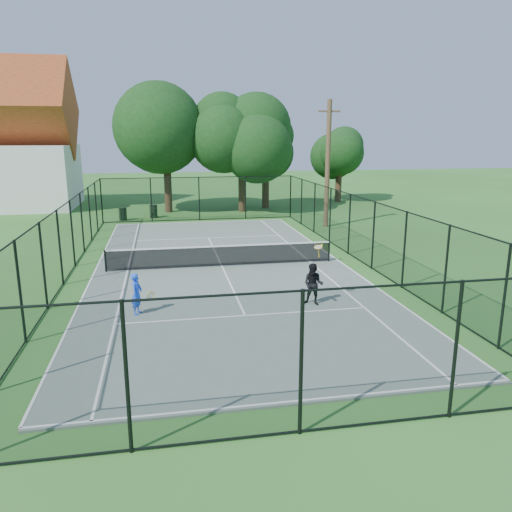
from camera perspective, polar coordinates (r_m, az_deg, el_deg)
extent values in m
plane|color=#316322|center=(22.38, -3.92, -1.32)|extent=(120.00, 120.00, 0.00)
cube|color=slate|center=(22.37, -3.92, -1.24)|extent=(11.00, 24.00, 0.06)
cylinder|color=black|center=(22.25, -16.83, -0.54)|extent=(0.08, 0.08, 0.95)
cylinder|color=black|center=(23.34, 8.34, 0.55)|extent=(0.08, 0.08, 0.95)
cube|color=black|center=(22.25, -3.94, 0.02)|extent=(10.00, 0.03, 0.88)
cube|color=white|center=(22.15, -3.96, 1.13)|extent=(10.00, 0.05, 0.06)
cylinder|color=#332114|center=(38.95, -10.03, 7.71)|extent=(0.56, 0.56, 3.75)
sphere|color=#113411|center=(38.75, -10.25, 12.96)|extent=(6.77, 6.77, 6.77)
cylinder|color=#332114|center=(38.76, -1.61, 7.80)|extent=(0.56, 0.56, 3.65)
sphere|color=#113411|center=(38.56, -1.64, 12.92)|extent=(6.54, 6.54, 6.54)
cylinder|color=#332114|center=(40.66, 1.10, 7.86)|extent=(0.56, 0.56, 3.33)
sphere|color=#113411|center=(40.47, 1.12, 12.07)|extent=(5.29, 5.29, 5.29)
cylinder|color=#332114|center=(45.29, 9.39, 7.88)|extent=(0.56, 0.56, 2.72)
sphere|color=#113411|center=(45.11, 9.52, 11.10)|extent=(4.75, 4.75, 4.75)
cylinder|color=black|center=(35.94, -14.98, 4.63)|extent=(0.54, 0.54, 0.84)
cylinder|color=black|center=(35.87, -15.02, 5.32)|extent=(0.58, 0.58, 0.05)
cylinder|color=black|center=(36.56, -11.63, 4.99)|extent=(0.54, 0.54, 0.88)
cylinder|color=black|center=(36.49, -11.67, 5.71)|extent=(0.58, 0.58, 0.05)
cylinder|color=#4C3823|center=(32.23, 8.19, 10.28)|extent=(0.30, 0.30, 7.90)
cube|color=#4C3823|center=(32.21, 8.39, 16.04)|extent=(1.40, 0.10, 0.10)
imported|color=blue|center=(16.72, -13.48, -4.21)|extent=(0.47, 0.58, 1.38)
torus|color=gold|center=(16.88, -11.91, -4.44)|extent=(0.27, 0.18, 0.29)
cylinder|color=silver|center=(16.88, -11.91, -4.44)|extent=(0.23, 0.15, 0.25)
imported|color=black|center=(17.24, 6.57, -3.23)|extent=(0.89, 0.84, 1.46)
torus|color=gold|center=(17.32, 7.13, 1.02)|extent=(0.30, 0.28, 0.14)
cylinder|color=silver|center=(17.32, 7.13, 1.02)|extent=(0.26, 0.24, 0.11)
sphere|color=#CCE526|center=(17.67, 7.53, 1.26)|extent=(0.07, 0.07, 0.07)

